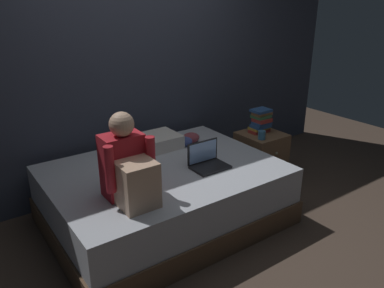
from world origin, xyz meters
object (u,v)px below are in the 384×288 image
object	(u,v)px
bed	(165,195)
laptop	(207,161)
book_stack	(261,121)
clothes_pile	(188,139)
person_sitting	(128,168)
mug	(262,135)
nightstand	(260,157)
pillow	(151,143)

from	to	relation	value
bed	laptop	size ratio (longest dim) A/B	6.25
book_stack	clothes_pile	bearing A→B (deg)	165.14
bed	person_sitting	world-z (taller)	person_sitting
clothes_pile	book_stack	bearing A→B (deg)	-14.86
mug	book_stack	bearing A→B (deg)	48.69
bed	clothes_pile	size ratio (longest dim) A/B	7.18
person_sitting	laptop	distance (m)	0.85
bed	nightstand	xyz separation A→B (m)	(1.30, 0.09, 0.01)
nightstand	clothes_pile	distance (m)	0.89
book_stack	clothes_pile	xyz separation A→B (m)	(-0.81, 0.21, -0.10)
nightstand	person_sitting	bearing A→B (deg)	-166.93
nightstand	laptop	world-z (taller)	laptop
clothes_pile	nightstand	bearing A→B (deg)	-18.45
laptop	pillow	xyz separation A→B (m)	(-0.20, 0.65, 0.01)
book_stack	mug	xyz separation A→B (m)	(-0.15, -0.17, -0.08)
bed	book_stack	size ratio (longest dim) A/B	7.82
nightstand	pillow	bearing A→B (deg)	162.99
bed	nightstand	world-z (taller)	nightstand
pillow	clothes_pile	world-z (taller)	pillow
person_sitting	nightstand	bearing A→B (deg)	13.07
bed	book_stack	world-z (taller)	book_stack
nightstand	book_stack	xyz separation A→B (m)	(0.02, 0.05, 0.41)
person_sitting	clothes_pile	xyz separation A→B (m)	(1.00, 0.68, -0.20)
person_sitting	laptop	xyz separation A→B (m)	(0.82, 0.12, -0.20)
laptop	clothes_pile	distance (m)	0.59
bed	laptop	world-z (taller)	laptop
pillow	clothes_pile	bearing A→B (deg)	-13.96
person_sitting	clothes_pile	bearing A→B (deg)	34.15
bed	mug	distance (m)	1.22
pillow	book_stack	size ratio (longest dim) A/B	2.19
book_stack	mug	distance (m)	0.24
laptop	pillow	size ratio (longest dim) A/B	0.57
bed	clothes_pile	world-z (taller)	clothes_pile
bed	pillow	size ratio (longest dim) A/B	3.57
bed	person_sitting	distance (m)	0.78
pillow	person_sitting	bearing A→B (deg)	-128.75
laptop	bed	bearing A→B (deg)	148.37
nightstand	pillow	distance (m)	1.26
nightstand	pillow	xyz separation A→B (m)	(-1.17, 0.36, 0.32)
nightstand	clothes_pile	xyz separation A→B (m)	(-0.79, 0.26, 0.30)
laptop	mug	distance (m)	0.86
clothes_pile	pillow	bearing A→B (deg)	166.04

